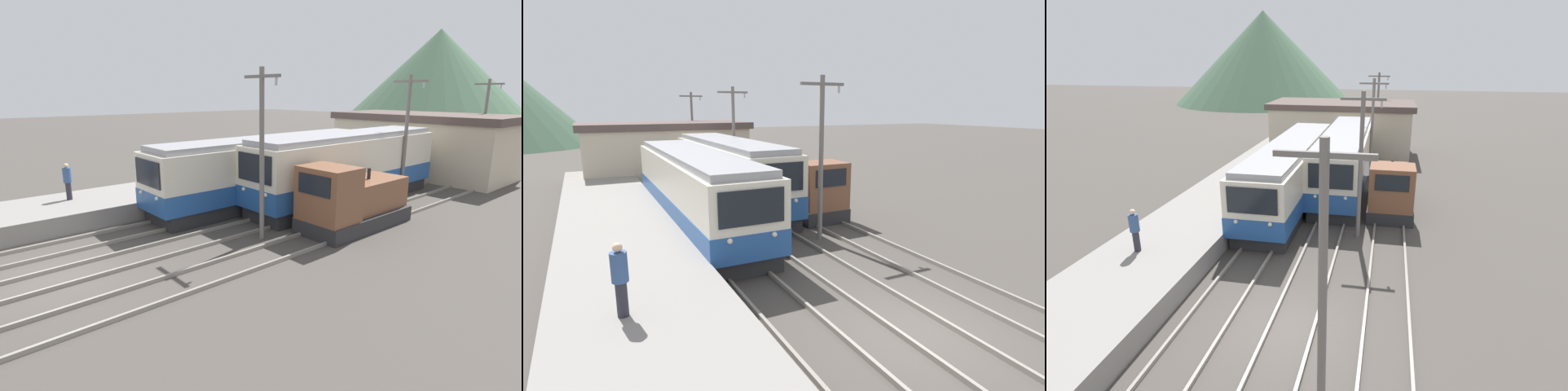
{
  "view_description": "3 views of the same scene",
  "coord_description": "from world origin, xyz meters",
  "views": [
    {
      "loc": [
        13.82,
        -3.03,
        5.95
      ],
      "look_at": [
        1.48,
        7.61,
        1.82
      ],
      "focal_mm": 28.0,
      "sensor_mm": 36.0,
      "label": 1
    },
    {
      "loc": [
        -7.26,
        -6.99,
        5.66
      ],
      "look_at": [
        0.54,
        8.64,
        1.83
      ],
      "focal_mm": 28.0,
      "sensor_mm": 36.0,
      "label": 2
    },
    {
      "loc": [
        2.85,
        -10.71,
        8.32
      ],
      "look_at": [
        -0.79,
        7.46,
        1.95
      ],
      "focal_mm": 28.0,
      "sensor_mm": 36.0,
      "label": 3
    }
  ],
  "objects": [
    {
      "name": "shunting_locomotive",
      "position": [
        3.2,
        11.47,
        1.21
      ],
      "size": [
        2.4,
        5.69,
        3.0
      ],
      "color": "#28282B",
      "rests_on": "ground"
    },
    {
      "name": "catenary_mast_mid",
      "position": [
        1.71,
        7.48,
        3.77
      ],
      "size": [
        2.0,
        0.2,
        6.9
      ],
      "color": "slate",
      "rests_on": "ground"
    },
    {
      "name": "catenary_mast_distant",
      "position": [
        1.71,
        29.04,
        3.77
      ],
      "size": [
        2.0,
        0.2,
        6.9
      ],
      "color": "slate",
      "rests_on": "ground"
    },
    {
      "name": "track_right",
      "position": [
        3.2,
        0.0,
        0.07
      ],
      "size": [
        1.54,
        60.0,
        0.14
      ],
      "color": "gray",
      "rests_on": "ground"
    },
    {
      "name": "commuter_train_center",
      "position": [
        0.2,
        14.98,
        1.78
      ],
      "size": [
        2.84,
        13.38,
        3.84
      ],
      "color": "#28282B",
      "rests_on": "ground"
    },
    {
      "name": "mountain_backdrop",
      "position": [
        -20.63,
        65.76,
        8.06
      ],
      "size": [
        32.94,
        32.94,
        16.12
      ],
      "color": "#47664C",
      "rests_on": "ground"
    },
    {
      "name": "catenary_mast_near",
      "position": [
        1.71,
        -3.3,
        3.77
      ],
      "size": [
        2.0,
        0.2,
        6.9
      ],
      "color": "slate",
      "rests_on": "ground"
    },
    {
      "name": "commuter_train_left",
      "position": [
        -2.6,
        11.92,
        1.68
      ],
      "size": [
        2.84,
        14.75,
        3.61
      ],
      "color": "#28282B",
      "rests_on": "ground"
    },
    {
      "name": "catenary_mast_far",
      "position": [
        1.71,
        18.26,
        3.77
      ],
      "size": [
        2.0,
        0.2,
        6.9
      ],
      "color": "slate",
      "rests_on": "ground"
    },
    {
      "name": "track_left",
      "position": [
        -2.6,
        0.0,
        0.07
      ],
      "size": [
        1.54,
        60.0,
        0.14
      ],
      "color": "gray",
      "rests_on": "ground"
    },
    {
      "name": "station_building",
      "position": [
        -1.31,
        26.0,
        2.25
      ],
      "size": [
        12.6,
        6.3,
        4.46
      ],
      "color": "beige",
      "rests_on": "ground"
    },
    {
      "name": "platform_left",
      "position": [
        -6.25,
        0.0,
        0.45
      ],
      "size": [
        4.5,
        54.0,
        0.89
      ],
      "primitive_type": "cube",
      "color": "gray",
      "rests_on": "ground"
    },
    {
      "name": "track_center",
      "position": [
        0.2,
        0.0,
        0.07
      ],
      "size": [
        1.54,
        60.0,
        0.14
      ],
      "color": "gray",
      "rests_on": "ground"
    },
    {
      "name": "ground_plane",
      "position": [
        0.0,
        0.0,
        0.0
      ],
      "size": [
        200.0,
        200.0,
        0.0
      ],
      "primitive_type": "plane",
      "color": "#47423D"
    },
    {
      "name": "person_on_platform",
      "position": [
        -6.74,
        2.42,
        1.87
      ],
      "size": [
        0.38,
        0.38,
        1.79
      ],
      "color": "#282833",
      "rests_on": "platform_left"
    }
  ]
}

